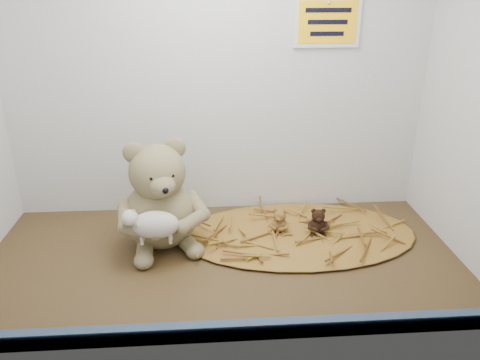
{
  "coord_description": "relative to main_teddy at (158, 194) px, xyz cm",
  "views": [
    {
      "loc": [
        -2.78,
        -101.78,
        64.92
      ],
      "look_at": [
        4.47,
        2.68,
        20.51
      ],
      "focal_mm": 35.0,
      "sensor_mm": 36.0,
      "label": 1
    }
  ],
  "objects": [
    {
      "name": "straw_bed",
      "position": [
        37.37,
        1.51,
        -13.89
      ],
      "size": [
        65.62,
        38.1,
        1.27
      ],
      "primitive_type": "ellipsoid",
      "color": "brown",
      "rests_on": "shelf_floor"
    },
    {
      "name": "mini_teddy_tan",
      "position": [
        32.2,
        2.18,
        -9.79
      ],
      "size": [
        7.36,
        7.54,
        6.94
      ],
      "primitive_type": null,
      "rotation": [
        0.0,
        0.0,
        -0.37
      ],
      "color": "brown",
      "rests_on": "straw_bed"
    },
    {
      "name": "mini_teddy_brown",
      "position": [
        42.55,
        0.85,
        -9.56
      ],
      "size": [
        6.41,
        6.72,
        7.39
      ],
      "primitive_type": null,
      "rotation": [
        0.0,
        0.0,
        -0.07
      ],
      "color": "black",
      "rests_on": "straw_bed"
    },
    {
      "name": "alcove_shell",
      "position": [
        16.22,
        0.06,
        30.47
      ],
      "size": [
        120.4,
        60.2,
        90.4
      ],
      "color": "#3A2914",
      "rests_on": "ground"
    },
    {
      "name": "front_rail",
      "position": [
        16.22,
        -37.74,
        -12.73
      ],
      "size": [
        119.28,
        2.2,
        3.6
      ],
      "primitive_type": "cube",
      "color": "#324461",
      "rests_on": "shelf_floor"
    },
    {
      "name": "wall_sign",
      "position": [
        46.22,
        20.46,
        40.47
      ],
      "size": [
        16.0,
        1.2,
        11.0
      ],
      "primitive_type": "cube",
      "color": "#FDB70C",
      "rests_on": "back_wall"
    },
    {
      "name": "toy_lamb",
      "position": [
        0.0,
        -10.41,
        -3.33
      ],
      "size": [
        14.77,
        9.01,
        9.54
      ],
      "primitive_type": null,
      "color": "silver",
      "rests_on": "main_teddy"
    },
    {
      "name": "main_teddy",
      "position": [
        0.0,
        0.0,
        0.0
      ],
      "size": [
        29.58,
        30.45,
        29.06
      ],
      "primitive_type": null,
      "rotation": [
        0.0,
        0.0,
        0.29
      ],
      "color": "#8E8157",
      "rests_on": "shelf_floor"
    }
  ]
}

